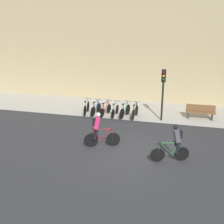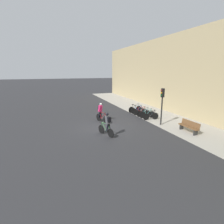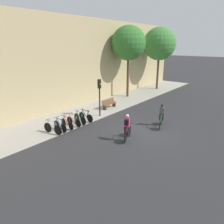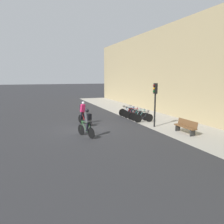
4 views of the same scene
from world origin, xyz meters
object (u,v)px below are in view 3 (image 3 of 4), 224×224
at_px(parked_bike_4, 80,118).
at_px(parked_bike_5, 86,116).
at_px(parked_bike_0, 53,128).
at_px(cyclist_grey, 161,115).
at_px(parked_bike_2, 67,123).
at_px(bench, 109,103).
at_px(parked_bike_1, 60,126).
at_px(traffic_light_pole, 100,91).
at_px(cyclist_pink, 127,127).
at_px(parked_bike_3, 74,121).

height_order(parked_bike_4, parked_bike_5, parked_bike_4).
bearing_deg(parked_bike_0, cyclist_grey, -41.99).
distance_m(parked_bike_2, bench, 6.14).
distance_m(parked_bike_2, parked_bike_5, 1.99).
bearing_deg(parked_bike_2, parked_bike_1, 179.86).
height_order(parked_bike_0, parked_bike_4, parked_bike_0).
relative_size(parked_bike_4, traffic_light_pole, 0.52).
bearing_deg(parked_bike_2, parked_bike_4, 0.09).
relative_size(parked_bike_4, bench, 0.91).
distance_m(cyclist_pink, traffic_light_pole, 5.59).
height_order(cyclist_pink, parked_bike_0, cyclist_pink).
xyz_separation_m(cyclist_pink, parked_bike_0, (-2.28, 4.76, -0.53)).
height_order(parked_bike_2, parked_bike_5, parked_bike_5).
bearing_deg(cyclist_pink, cyclist_grey, -9.69).
distance_m(cyclist_grey, parked_bike_5, 6.05).
height_order(cyclist_pink, bench, cyclist_pink).
distance_m(parked_bike_3, traffic_light_pole, 3.56).
height_order(parked_bike_4, traffic_light_pole, traffic_light_pole).
height_order(parked_bike_2, traffic_light_pole, traffic_light_pole).
bearing_deg(cyclist_grey, parked_bike_3, 126.61).
distance_m(parked_bike_2, parked_bike_4, 1.32).
bearing_deg(traffic_light_pole, parked_bike_0, 179.33).
height_order(parked_bike_0, parked_bike_1, parked_bike_0).
bearing_deg(cyclist_pink, parked_bike_4, 85.59).
bearing_deg(parked_bike_1, parked_bike_2, -0.14).
height_order(parked_bike_1, bench, parked_bike_1).
bearing_deg(parked_bike_3, bench, 8.79).
bearing_deg(parked_bike_5, bench, 11.55).
relative_size(cyclist_grey, bench, 0.98).
xyz_separation_m(parked_bike_2, parked_bike_5, (1.99, 0.00, 0.01)).
xyz_separation_m(parked_bike_0, traffic_light_pole, (5.01, -0.06, 1.83)).
bearing_deg(parked_bike_0, cyclist_pink, -64.43).
bearing_deg(traffic_light_pole, bench, 20.53).
bearing_deg(parked_bike_4, parked_bike_1, -179.99).
height_order(parked_bike_1, parked_bike_5, parked_bike_5).
height_order(traffic_light_pole, bench, traffic_light_pole).
bearing_deg(cyclist_pink, parked_bike_1, 108.77).
bearing_deg(parked_bike_0, traffic_light_pole, -0.67).
bearing_deg(traffic_light_pole, parked_bike_3, 178.92).
xyz_separation_m(cyclist_pink, parked_bike_4, (0.37, 4.76, -0.54)).
xyz_separation_m(cyclist_grey, parked_bike_2, (-4.67, 5.39, -0.56)).
height_order(parked_bike_2, bench, parked_bike_2).
bearing_deg(parked_bike_2, traffic_light_pole, -0.88).
bearing_deg(parked_bike_4, bench, 9.97).
bearing_deg(parked_bike_1, parked_bike_5, -0.01).
xyz_separation_m(parked_bike_3, traffic_light_pole, (3.03, -0.06, 1.86)).
height_order(cyclist_grey, parked_bike_3, cyclist_grey).
xyz_separation_m(parked_bike_1, traffic_light_pole, (4.35, -0.06, 1.85)).
distance_m(parked_bike_3, parked_bike_5, 1.32).
height_order(parked_bike_2, parked_bike_4, parked_bike_4).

